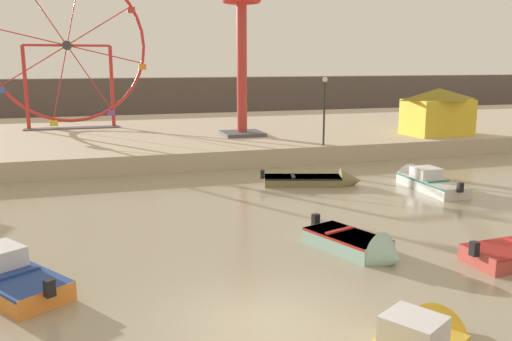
# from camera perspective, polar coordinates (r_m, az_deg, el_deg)

# --- Properties ---
(ground_plane) EXTENTS (240.00, 240.00, 0.00)m
(ground_plane) POSITION_cam_1_polar(r_m,az_deg,el_deg) (13.44, 0.77, -15.83)
(ground_plane) COLOR gray
(quay_promenade) EXTENTS (110.00, 23.90, 1.08)m
(quay_promenade) POSITION_cam_1_polar(r_m,az_deg,el_deg) (42.32, -11.97, 3.53)
(quay_promenade) COLOR #B7A88E
(quay_promenade) RESTS_ON ground_plane
(distant_town_skyline) EXTENTS (140.00, 3.00, 4.40)m
(distant_town_skyline) POSITION_cam_1_polar(r_m,az_deg,el_deg) (62.38, -13.79, 7.44)
(distant_town_skyline) COLOR #564C47
(distant_town_skyline) RESTS_ON ground_plane
(motorboat_olive_wood) EXTENTS (5.12, 2.70, 1.27)m
(motorboat_olive_wood) POSITION_cam_1_polar(r_m,az_deg,el_deg) (27.64, 6.84, -1.03)
(motorboat_olive_wood) COLOR olive
(motorboat_olive_wood) RESTS_ON ground_plane
(motorboat_pale_grey) EXTENTS (1.52, 5.42, 1.47)m
(motorboat_pale_grey) POSITION_cam_1_polar(r_m,az_deg,el_deg) (28.37, 17.01, -0.94)
(motorboat_pale_grey) COLOR silver
(motorboat_pale_grey) RESTS_ON ground_plane
(motorboat_seafoam) EXTENTS (2.54, 3.88, 1.36)m
(motorboat_seafoam) POSITION_cam_1_polar(r_m,az_deg,el_deg) (17.99, 11.04, -7.83)
(motorboat_seafoam) COLOR #93BCAD
(motorboat_seafoam) RESTS_ON ground_plane
(ferris_wheel_red_frame) EXTENTS (11.61, 1.20, 12.08)m
(ferris_wheel_red_frame) POSITION_cam_1_polar(r_m,az_deg,el_deg) (44.05, -19.29, 12.07)
(ferris_wheel_red_frame) COLOR red
(ferris_wheel_red_frame) RESTS_ON quay_promenade
(drop_tower_red_tower) EXTENTS (2.80, 2.80, 15.55)m
(drop_tower_red_tower) POSITION_cam_1_polar(r_m,az_deg,el_deg) (37.85, -1.52, 14.60)
(drop_tower_red_tower) COLOR #BC332D
(drop_tower_red_tower) RESTS_ON quay_promenade
(carnival_booth_yellow_awning) EXTENTS (5.08, 3.59, 3.27)m
(carnival_booth_yellow_awning) POSITION_cam_1_polar(r_m,az_deg,el_deg) (40.30, 18.61, 6.00)
(carnival_booth_yellow_awning) COLOR yellow
(carnival_booth_yellow_awning) RESTS_ON quay_promenade
(promenade_lamp_near) EXTENTS (0.32, 0.32, 4.17)m
(promenade_lamp_near) POSITION_cam_1_polar(r_m,az_deg,el_deg) (33.52, 7.23, 7.26)
(promenade_lamp_near) COLOR #2D2D33
(promenade_lamp_near) RESTS_ON quay_promenade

